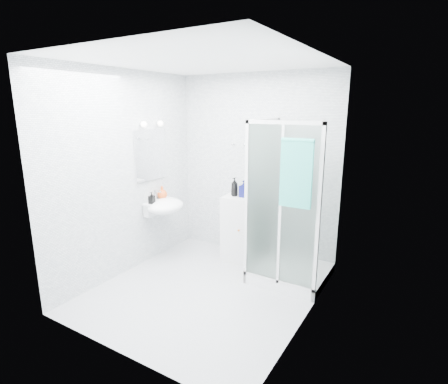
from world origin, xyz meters
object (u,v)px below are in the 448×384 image
Objects in this scene: shower_enclosure at (283,246)px; wall_basin at (164,206)px; soap_dispenser_black at (152,198)px; soap_dispenser_orange at (162,192)px; storage_cabinet at (238,228)px; shampoo_bottle_a at (235,187)px; hand_towel at (296,172)px; shampoo_bottle_b at (244,189)px.

wall_basin is at bearing -169.19° from shower_enclosure.
soap_dispenser_black is at bearing -164.38° from shower_enclosure.
shower_enclosure is 1.86m from soap_dispenser_orange.
wall_basin is at bearing -152.66° from storage_cabinet.
shower_enclosure is 1.86m from soap_dispenser_black.
soap_dispenser_orange is (-0.12, 0.11, 0.16)m from wall_basin.
soap_dispenser_orange is (-0.94, -0.43, -0.11)m from shampoo_bottle_a.
storage_cabinet is 1.26× the size of hand_towel.
hand_towel is (1.04, -0.64, 1.01)m from storage_cabinet.
wall_basin is 1.08m from storage_cabinet.
soap_dispenser_black is (-0.07, -0.17, 0.15)m from wall_basin.
hand_towel is at bearing -36.72° from storage_cabinet.
soap_dispenser_orange is at bearing -155.57° from shampoo_bottle_a.
wall_basin is 2.14× the size of shampoo_bottle_a.
shampoo_bottle_a reaches higher than soap_dispenser_orange.
hand_towel is at bearing -29.83° from shampoo_bottle_a.
hand_towel is 2.11m from soap_dispenser_orange.
hand_towel reaches higher than storage_cabinet.
shampoo_bottle_a is 1.12× the size of shampoo_bottle_b.
soap_dispenser_orange is at bearing 137.45° from wall_basin.
wall_basin is 3.47× the size of soap_dispenser_black.
storage_cabinet is at bearing 148.48° from hand_towel.
storage_cabinet is 0.59m from shampoo_bottle_b.
wall_basin is at bearing -42.55° from soap_dispenser_orange.
shower_enclosure is at bearing 122.93° from hand_towel.
shampoo_bottle_b is 1.28× the size of soap_dispenser_orange.
shower_enclosure reaches higher than soap_dispenser_black.
storage_cabinet is (0.87, 0.56, -0.33)m from wall_basin.
storage_cabinet is at bearing 32.54° from wall_basin.
soap_dispenser_black is (-0.89, -0.71, -0.12)m from shampoo_bottle_a.
shampoo_bottle_b is 1.17m from soap_dispenser_orange.
hand_towel is 4.59× the size of soap_dispenser_black.
shower_enclosure is at bearing -22.17° from storage_cabinet.
shampoo_bottle_b reaches higher than storage_cabinet.
soap_dispenser_black is at bearing -78.41° from soap_dispenser_orange.
soap_dispenser_black is at bearing -147.64° from storage_cabinet.
shower_enclosure reaches higher than shampoo_bottle_a.
shampoo_bottle_a is at bearing 33.49° from wall_basin.
storage_cabinet is 3.99× the size of shampoo_bottle_b.
shampoo_bottle_a reaches higher than storage_cabinet.
wall_basin is 0.23m from soap_dispenser_orange.
hand_towel is at bearing -2.54° from wall_basin.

